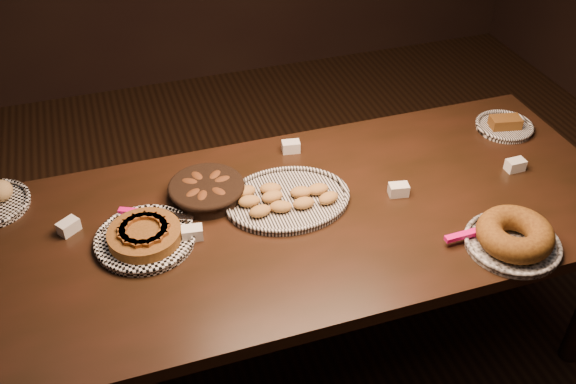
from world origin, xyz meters
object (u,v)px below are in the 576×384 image
object	(u,v)px
bundt_cake_plate	(514,237)
madeleine_platter	(286,199)
buffet_table	(297,231)
apple_tart_plate	(145,236)

from	to	relation	value
bundt_cake_plate	madeleine_platter	bearing A→B (deg)	145.89
madeleine_platter	bundt_cake_plate	size ratio (longest dim) A/B	1.22
buffet_table	bundt_cake_plate	distance (m)	0.73
madeleine_platter	bundt_cake_plate	world-z (taller)	bundt_cake_plate
madeleine_platter	apple_tart_plate	bearing A→B (deg)	-178.38
buffet_table	apple_tart_plate	bearing A→B (deg)	176.94
buffet_table	bundt_cake_plate	xyz separation A→B (m)	(0.62, -0.37, 0.12)
apple_tart_plate	madeleine_platter	distance (m)	0.51
buffet_table	bundt_cake_plate	size ratio (longest dim) A/B	6.48
buffet_table	apple_tart_plate	world-z (taller)	apple_tart_plate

